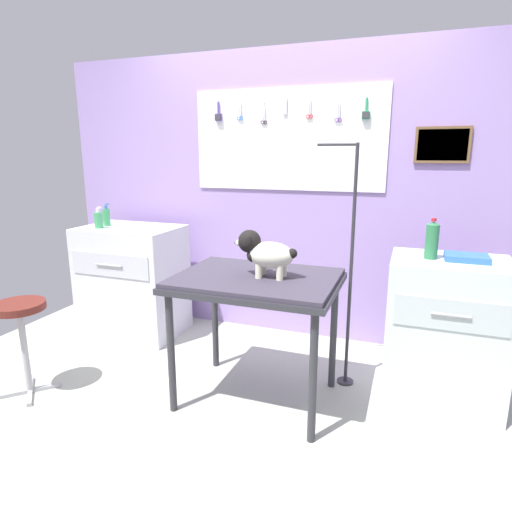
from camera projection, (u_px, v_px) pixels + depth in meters
name	position (u px, v px, depth m)	size (l,w,h in m)	color
ground	(224.00, 410.00, 2.63)	(4.40, 4.00, 0.04)	#A8AC9F
rear_wall_panel	(286.00, 196.00, 3.52)	(4.00, 0.11, 2.30)	#9C7FC0
grooming_table	(256.00, 288.00, 2.57)	(0.96, 0.72, 0.80)	#2D2D33
grooming_arm	(349.00, 278.00, 2.75)	(0.30, 0.11, 1.57)	#2D2D33
dog	(264.00, 252.00, 2.49)	(0.38, 0.18, 0.27)	beige
counter_left	(133.00, 280.00, 3.65)	(0.80, 0.58, 0.91)	silver
cabinet_right	(445.00, 330.00, 2.64)	(0.68, 0.54, 0.89)	silver
stool	(21.00, 321.00, 2.67)	(0.31, 0.31, 0.61)	#9E9EA3
spray_bottle_tall	(99.00, 220.00, 3.48)	(0.07, 0.07, 0.17)	#3C995A
pump_bottle_white	(107.00, 217.00, 3.59)	(0.06, 0.06, 0.19)	#3C9C5A
soda_bottle	(432.00, 240.00, 2.55)	(0.08, 0.08, 0.24)	#2B7244
supply_tray	(467.00, 258.00, 2.52)	(0.24, 0.18, 0.04)	blue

